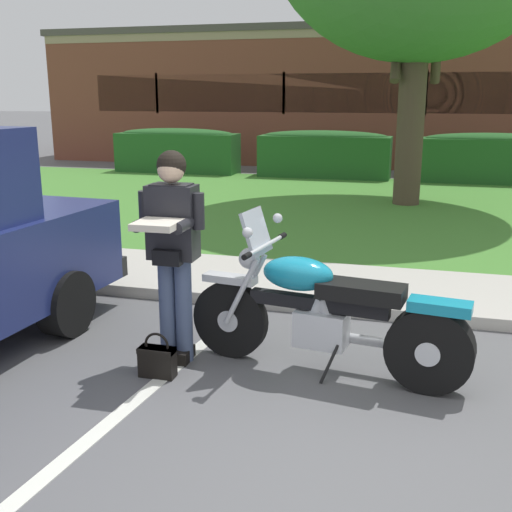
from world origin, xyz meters
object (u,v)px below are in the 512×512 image
Objects in this scene: motorcycle at (334,314)px; hedge_left at (177,150)px; handbag at (157,359)px; rider_person at (172,241)px; hedge_center_right at (492,158)px; hedge_center_left at (324,154)px; brick_building at (427,96)px.

motorcycle reaches higher than hedge_left.
hedge_left reaches higher than handbag.
rider_person reaches higher than hedge_center_right.
handbag is 12.77m from hedge_left.
hedge_center_left is at bearing 93.28° from handbag.
hedge_center_right is (8.08, 0.00, -0.00)m from hedge_left.
hedge_center_right is at bearing 74.18° from handbag.
motorcycle is 11.61m from hedge_center_left.
brick_building is (6.42, 6.52, 1.41)m from hedge_left.
rider_person reaches higher than handbag.
handbag is 11.88m from hedge_center_left.
brick_building is at bearing 45.41° from hedge_left.
hedge_center_left is at bearing 93.46° from rider_person.
hedge_left is at bearing 112.34° from rider_person.
motorcycle is 1.31× the size of rider_person.
hedge_left and hedge_center_left have the same top height.
hedge_center_left reaches higher than handbag.
hedge_center_left is (4.04, 0.00, 0.00)m from hedge_left.
hedge_center_left is 7.08m from brick_building.
motorcycle is 0.67× the size of hedge_center_right.
hedge_center_right is at bearing 0.00° from hedge_left.
motorcycle is at bearing 3.92° from rider_person.
handbag is at bearing -162.18° from motorcycle.
brick_building is at bearing 84.66° from rider_person.
hedge_center_left and hedge_center_right have the same top height.
hedge_center_right is (3.34, 11.53, -0.36)m from rider_person.
hedge_left is 0.14× the size of brick_building.
brick_building reaches higher than hedge_center_left.
handbag is 0.02× the size of brick_building.
rider_person is (-1.28, -0.09, 0.52)m from motorcycle.
motorcycle is 6.22× the size of handbag.
hedge_left is at bearing -134.59° from brick_building.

